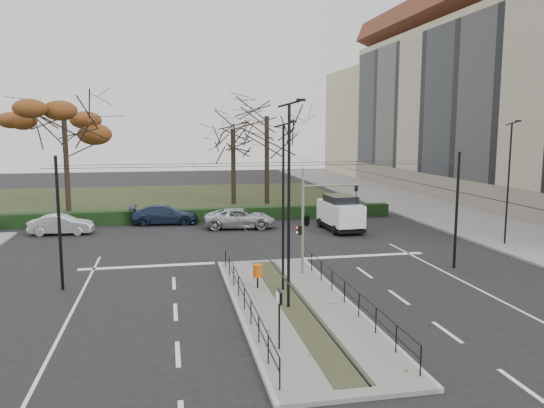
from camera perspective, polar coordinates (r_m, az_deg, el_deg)
The scene contains 21 objects.
ground at distance 23.98m, azimuth 1.01°, elevation -9.23°, with size 140.00×140.00×0.00m, color black.
median_island at distance 21.64m, azimuth 2.45°, elevation -10.98°, with size 4.40×15.00×0.14m, color #615E5C.
sidewalk_east at distance 50.42m, azimuth 15.84°, elevation -0.30°, with size 8.00×90.00×0.14m, color #615E5C.
park at distance 54.84m, azimuth -12.35°, elevation 0.46°, with size 38.00×26.00×0.10m, color black.
hedge at distance 41.51m, azimuth -12.67°, elevation -1.32°, with size 38.00×1.00×1.00m, color black.
apartment_block at distance 56.90m, azimuth 24.46°, elevation 10.64°, with size 13.09×52.10×21.64m.
median_railing at distance 21.27m, azimuth 2.53°, elevation -8.75°, with size 4.14×13.24×0.92m.
catenary at distance 24.76m, azimuth 0.24°, elevation -0.55°, with size 20.00×34.00×6.00m.
traffic_light at distance 25.69m, azimuth 3.91°, elevation -1.56°, with size 3.16×1.81×4.65m.
litter_bin at distance 23.64m, azimuth -1.56°, elevation -7.23°, with size 0.41×0.41×1.06m.
info_panel at distance 17.08m, azimuth 0.77°, elevation -10.66°, with size 0.11×0.50×1.92m.
streetlamp_median_near at distance 20.43m, azimuth 1.87°, elevation 0.02°, with size 0.68×0.14×8.13m.
streetlamp_median_far at distance 22.72m, azimuth 1.25°, elevation -0.16°, with size 0.61×0.13×7.36m.
streetlamp_sidewalk at distance 35.23m, azimuth 24.10°, elevation 2.21°, with size 0.63×0.13×7.52m.
parked_car_second at distance 38.86m, azimuth -21.72°, elevation -2.07°, with size 1.45×4.14×1.37m, color #ACAEB3.
parked_car_third at distance 40.87m, azimuth -11.47°, elevation -1.11°, with size 2.04×5.02×1.46m, color #1B283F.
parked_car_fourth at distance 38.50m, azimuth -3.44°, elevation -1.54°, with size 2.37×5.14×1.43m, color #ACAEB3.
white_van at distance 37.80m, azimuth 7.35°, elevation -0.88°, with size 2.33×4.81×2.50m.
rust_tree at distance 48.61m, azimuth -21.52°, elevation 9.29°, with size 9.32×9.32×11.25m.
bare_tree_center at distance 50.09m, azimuth -0.56°, elevation 8.75°, with size 8.61×8.61×10.93m.
bare_tree_near at distance 50.21m, azimuth -4.22°, elevation 7.49°, with size 4.83×4.83×9.41m.
Camera 1 is at (-4.89, -22.37, 7.13)m, focal length 35.00 mm.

